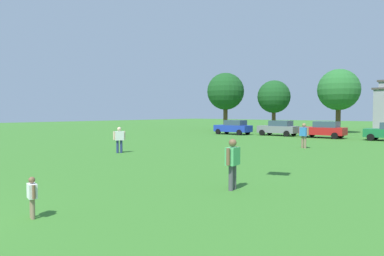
{
  "coord_description": "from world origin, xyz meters",
  "views": [
    {
      "loc": [
        10.88,
        -0.91,
        2.61
      ],
      "look_at": [
        3.38,
        8.11,
        2.08
      ],
      "focal_mm": 33.21,
      "sensor_mm": 36.0,
      "label": 1
    }
  ],
  "objects_px": {
    "bystander_midfield": "(304,133)",
    "parked_car_red_2": "(324,129)",
    "bystander_near_trees": "(119,138)",
    "tree_far_left": "(226,92)",
    "tree_center": "(339,90)",
    "adult_bystander": "(233,160)",
    "tree_left": "(274,97)",
    "child_kite_flyer": "(32,194)",
    "parked_car_gray_1": "(279,128)",
    "parked_car_blue_0": "(233,127)"
  },
  "relations": [
    {
      "from": "parked_car_gray_1",
      "to": "parked_car_blue_0",
      "type": "bearing_deg",
      "value": 14.89
    },
    {
      "from": "parked_car_red_2",
      "to": "bystander_midfield",
      "type": "bearing_deg",
      "value": 102.59
    },
    {
      "from": "adult_bystander",
      "to": "parked_car_red_2",
      "type": "relative_size",
      "value": 0.4
    },
    {
      "from": "bystander_midfield",
      "to": "tree_center",
      "type": "xyz_separation_m",
      "value": [
        -4.04,
        20.59,
        4.28
      ]
    },
    {
      "from": "parked_car_red_2",
      "to": "bystander_near_trees",
      "type": "bearing_deg",
      "value": 75.99
    },
    {
      "from": "child_kite_flyer",
      "to": "adult_bystander",
      "type": "bearing_deg",
      "value": 86.15
    },
    {
      "from": "parked_car_gray_1",
      "to": "tree_far_left",
      "type": "bearing_deg",
      "value": -27.65
    },
    {
      "from": "child_kite_flyer",
      "to": "tree_left",
      "type": "relative_size",
      "value": 0.15
    },
    {
      "from": "tree_far_left",
      "to": "tree_center",
      "type": "distance_m",
      "value": 15.0
    },
    {
      "from": "adult_bystander",
      "to": "tree_center",
      "type": "xyz_separation_m",
      "value": [
        -7.66,
        35.46,
        4.34
      ]
    },
    {
      "from": "bystander_near_trees",
      "to": "parked_car_blue_0",
      "type": "bearing_deg",
      "value": 38.42
    },
    {
      "from": "tree_far_left",
      "to": "tree_center",
      "type": "relative_size",
      "value": 1.04
    },
    {
      "from": "adult_bystander",
      "to": "tree_left",
      "type": "relative_size",
      "value": 0.25
    },
    {
      "from": "parked_car_red_2",
      "to": "tree_center",
      "type": "height_order",
      "value": "tree_center"
    },
    {
      "from": "tree_far_left",
      "to": "tree_left",
      "type": "height_order",
      "value": "tree_far_left"
    },
    {
      "from": "bystander_midfield",
      "to": "bystander_near_trees",
      "type": "bearing_deg",
      "value": 75.4
    },
    {
      "from": "child_kite_flyer",
      "to": "parked_car_blue_0",
      "type": "distance_m",
      "value": 34.05
    },
    {
      "from": "bystander_midfield",
      "to": "tree_center",
      "type": "distance_m",
      "value": 21.41
    },
    {
      "from": "bystander_midfield",
      "to": "parked_car_gray_1",
      "type": "distance_m",
      "value": 13.84
    },
    {
      "from": "child_kite_flyer",
      "to": "bystander_midfield",
      "type": "bearing_deg",
      "value": 109.59
    },
    {
      "from": "adult_bystander",
      "to": "bystander_midfield",
      "type": "relative_size",
      "value": 0.95
    },
    {
      "from": "child_kite_flyer",
      "to": "bystander_near_trees",
      "type": "height_order",
      "value": "bystander_near_trees"
    },
    {
      "from": "bystander_midfield",
      "to": "adult_bystander",
      "type": "bearing_deg",
      "value": 126.24
    },
    {
      "from": "tree_far_left",
      "to": "tree_left",
      "type": "xyz_separation_m",
      "value": [
        6.28,
        2.54,
        -0.84
      ]
    },
    {
      "from": "adult_bystander",
      "to": "parked_car_blue_0",
      "type": "xyz_separation_m",
      "value": [
        -16.29,
        25.08,
        -0.16
      ]
    },
    {
      "from": "bystander_near_trees",
      "to": "tree_center",
      "type": "relative_size",
      "value": 0.21
    },
    {
      "from": "bystander_near_trees",
      "to": "tree_far_left",
      "type": "distance_m",
      "value": 30.13
    },
    {
      "from": "tree_far_left",
      "to": "parked_car_blue_0",
      "type": "bearing_deg",
      "value": -49.9
    },
    {
      "from": "bystander_near_trees",
      "to": "tree_far_left",
      "type": "xyz_separation_m",
      "value": [
        -10.79,
        27.76,
        4.56
      ]
    },
    {
      "from": "parked_car_blue_0",
      "to": "tree_left",
      "type": "xyz_separation_m",
      "value": [
        0.26,
        9.69,
        3.85
      ]
    },
    {
      "from": "bystander_midfield",
      "to": "parked_car_red_2",
      "type": "distance_m",
      "value": 11.49
    },
    {
      "from": "adult_bystander",
      "to": "bystander_midfield",
      "type": "distance_m",
      "value": 15.31
    },
    {
      "from": "bystander_near_trees",
      "to": "tree_left",
      "type": "relative_size",
      "value": 0.24
    },
    {
      "from": "bystander_near_trees",
      "to": "bystander_midfield",
      "type": "bearing_deg",
      "value": -11.8
    },
    {
      "from": "bystander_midfield",
      "to": "parked_car_blue_0",
      "type": "xyz_separation_m",
      "value": [
        -12.67,
        10.2,
        -0.22
      ]
    },
    {
      "from": "parked_car_red_2",
      "to": "tree_far_left",
      "type": "distance_m",
      "value": 17.94
    },
    {
      "from": "child_kite_flyer",
      "to": "tree_center",
      "type": "bearing_deg",
      "value": 112.94
    },
    {
      "from": "parked_car_red_2",
      "to": "tree_center",
      "type": "relative_size",
      "value": 0.54
    },
    {
      "from": "parked_car_red_2",
      "to": "tree_left",
      "type": "height_order",
      "value": "tree_left"
    },
    {
      "from": "tree_far_left",
      "to": "bystander_midfield",
      "type": "bearing_deg",
      "value": -42.87
    },
    {
      "from": "adult_bystander",
      "to": "tree_center",
      "type": "bearing_deg",
      "value": -176.41
    },
    {
      "from": "bystander_midfield",
      "to": "tree_far_left",
      "type": "xyz_separation_m",
      "value": [
        -18.69,
        17.35,
        4.47
      ]
    },
    {
      "from": "child_kite_flyer",
      "to": "tree_left",
      "type": "distance_m",
      "value": 43.15
    },
    {
      "from": "bystander_midfield",
      "to": "tree_far_left",
      "type": "bearing_deg",
      "value": -20.29
    },
    {
      "from": "parked_car_red_2",
      "to": "tree_center",
      "type": "bearing_deg",
      "value": -80.68
    },
    {
      "from": "tree_center",
      "to": "tree_far_left",
      "type": "bearing_deg",
      "value": -167.55
    },
    {
      "from": "tree_left",
      "to": "tree_center",
      "type": "height_order",
      "value": "tree_center"
    },
    {
      "from": "parked_car_blue_0",
      "to": "parked_car_red_2",
      "type": "xyz_separation_m",
      "value": [
        10.17,
        1.0,
        0.0
      ]
    },
    {
      "from": "tree_far_left",
      "to": "parked_car_gray_1",
      "type": "bearing_deg",
      "value": -27.65
    },
    {
      "from": "parked_car_blue_0",
      "to": "parked_car_gray_1",
      "type": "distance_m",
      "value": 5.23
    }
  ]
}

